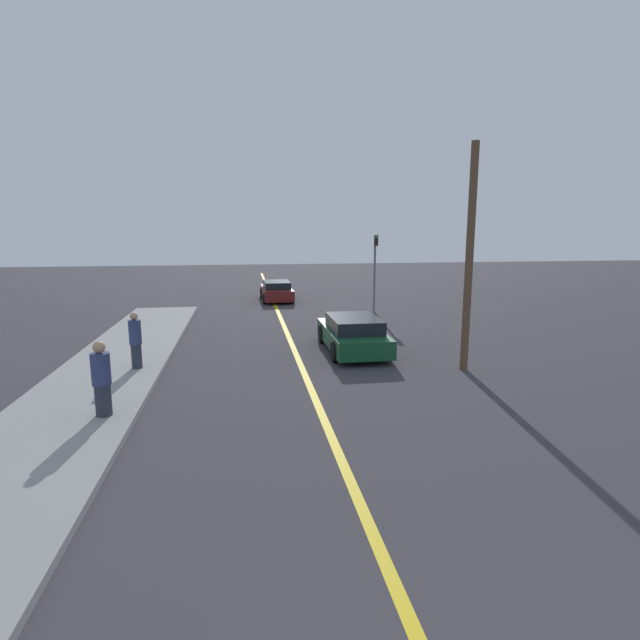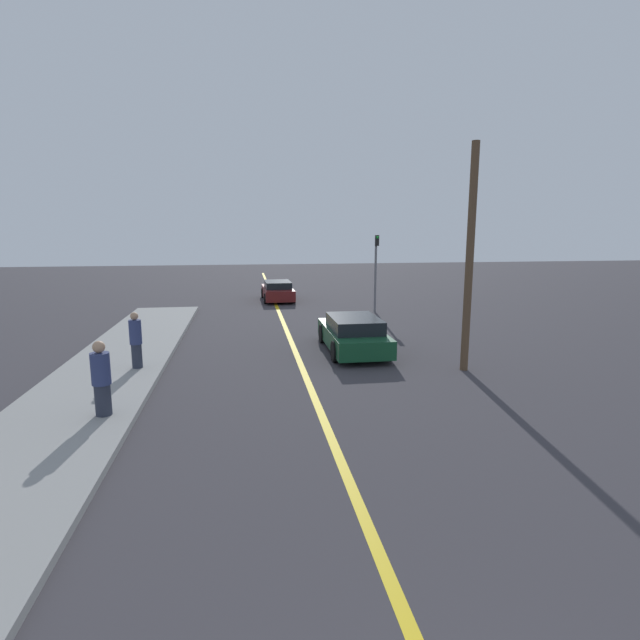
{
  "view_description": "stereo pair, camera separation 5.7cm",
  "coord_description": "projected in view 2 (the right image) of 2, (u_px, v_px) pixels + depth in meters",
  "views": [
    {
      "loc": [
        -1.77,
        -1.49,
        4.41
      ],
      "look_at": [
        0.4,
        12.62,
        1.76
      ],
      "focal_mm": 28.0,
      "sensor_mm": 36.0,
      "label": 1
    },
    {
      "loc": [
        -1.71,
        -1.5,
        4.41
      ],
      "look_at": [
        0.4,
        12.62,
        1.76
      ],
      "focal_mm": 28.0,
      "sensor_mm": 36.0,
      "label": 2
    }
  ],
  "objects": [
    {
      "name": "pedestrian_near_curb",
      "position": [
        101.0,
        379.0,
        11.36
      ],
      "size": [
        0.43,
        0.43,
        1.75
      ],
      "color": "#282D3D",
      "rests_on": "sidewalk_left"
    },
    {
      "name": "pedestrian_mid_group",
      "position": [
        136.0,
        340.0,
        15.23
      ],
      "size": [
        0.37,
        0.37,
        1.74
      ],
      "color": "#282D3D",
      "rests_on": "sidewalk_left"
    },
    {
      "name": "car_near_right_lane",
      "position": [
        353.0,
        334.0,
        17.98
      ],
      "size": [
        2.03,
        4.61,
        1.29
      ],
      "rotation": [
        0.0,
        0.0,
        -0.0
      ],
      "color": "#144728",
      "rests_on": "ground_plane"
    },
    {
      "name": "utility_pole",
      "position": [
        470.0,
        260.0,
        15.1
      ],
      "size": [
        0.24,
        0.24,
        6.91
      ],
      "color": "brown",
      "rests_on": "ground_plane"
    },
    {
      "name": "road_center_line",
      "position": [
        290.0,
        339.0,
        20.02
      ],
      "size": [
        0.2,
        60.0,
        0.01
      ],
      "color": "gold",
      "rests_on": "ground_plane"
    },
    {
      "name": "sidewalk_left",
      "position": [
        101.0,
        380.0,
        14.36
      ],
      "size": [
        3.17,
        26.15,
        0.16
      ],
      "color": "gray",
      "rests_on": "ground_plane"
    },
    {
      "name": "car_ahead_center",
      "position": [
        278.0,
        291.0,
        30.63
      ],
      "size": [
        1.93,
        4.29,
        1.2
      ],
      "rotation": [
        0.0,
        0.0,
        0.02
      ],
      "color": "maroon",
      "rests_on": "ground_plane"
    },
    {
      "name": "traffic_light",
      "position": [
        376.0,
        265.0,
        25.98
      ],
      "size": [
        0.18,
        0.4,
        4.04
      ],
      "color": "slate",
      "rests_on": "ground_plane"
    }
  ]
}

